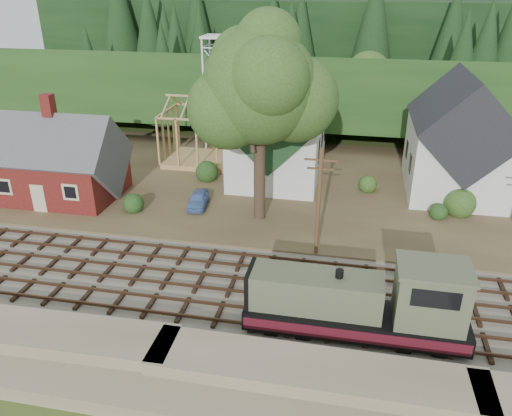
% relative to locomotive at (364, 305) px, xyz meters
% --- Properties ---
extents(ground, '(140.00, 140.00, 0.00)m').
position_rel_locomotive_xyz_m(ground, '(-10.23, 3.00, -2.09)').
color(ground, '#384C1E').
rests_on(ground, ground).
extents(embankment, '(64.00, 5.00, 1.60)m').
position_rel_locomotive_xyz_m(embankment, '(-10.23, -5.50, -2.09)').
color(embankment, '#7F7259').
rests_on(embankment, ground).
extents(railroad_bed, '(64.00, 11.00, 0.16)m').
position_rel_locomotive_xyz_m(railroad_bed, '(-10.23, 3.00, -2.01)').
color(railroad_bed, '#726B5B').
rests_on(railroad_bed, ground).
extents(village_flat, '(64.00, 26.00, 0.30)m').
position_rel_locomotive_xyz_m(village_flat, '(-10.23, 21.00, -1.94)').
color(village_flat, brown).
rests_on(village_flat, ground).
extents(hillside, '(70.00, 28.96, 12.74)m').
position_rel_locomotive_xyz_m(hillside, '(-10.23, 45.00, -2.09)').
color(hillside, '#1E3F19').
rests_on(hillside, ground).
extents(ridge, '(80.00, 20.00, 12.00)m').
position_rel_locomotive_xyz_m(ridge, '(-10.23, 61.00, -2.09)').
color(ridge, black).
rests_on(ridge, ground).
extents(depot, '(10.80, 7.41, 9.00)m').
position_rel_locomotive_xyz_m(depot, '(-26.23, 14.00, 1.13)').
color(depot, '#521212').
rests_on(depot, village_flat).
extents(church, '(8.40, 15.17, 13.00)m').
position_rel_locomotive_xyz_m(church, '(-8.23, 22.68, 3.09)').
color(church, silver).
rests_on(church, village_flat).
extents(farmhouse, '(8.40, 10.80, 10.60)m').
position_rel_locomotive_xyz_m(farmhouse, '(7.77, 22.00, 2.78)').
color(farmhouse, silver).
rests_on(farmhouse, village_flat).
extents(timber_frame, '(8.20, 6.20, 6.99)m').
position_rel_locomotive_xyz_m(timber_frame, '(-16.23, 25.00, 1.18)').
color(timber_frame, tan).
rests_on(timber_frame, village_flat).
extents(lattice_tower, '(3.20, 3.20, 12.12)m').
position_rel_locomotive_xyz_m(lattice_tower, '(-16.23, 31.00, 7.95)').
color(lattice_tower, silver).
rests_on(lattice_tower, village_flat).
extents(big_tree, '(10.90, 8.40, 14.70)m').
position_rel_locomotive_xyz_m(big_tree, '(-8.07, 13.08, 8.13)').
color(big_tree, '#38281E').
rests_on(big_tree, village_flat).
extents(telegraph_pole_near, '(2.20, 0.28, 8.00)m').
position_rel_locomotive_xyz_m(telegraph_pole_near, '(-3.23, 8.20, 2.16)').
color(telegraph_pole_near, '#4C331E').
rests_on(telegraph_pole_near, ground).
extents(locomotive, '(11.71, 2.93, 4.69)m').
position_rel_locomotive_xyz_m(locomotive, '(0.00, 0.00, 0.00)').
color(locomotive, black).
rests_on(locomotive, railroad_bed).
extents(car_blue, '(1.91, 3.84, 1.26)m').
position_rel_locomotive_xyz_m(car_blue, '(-13.74, 14.14, -1.16)').
color(car_blue, '#5B7FC3').
rests_on(car_blue, village_flat).
extents(car_red, '(4.30, 3.30, 1.09)m').
position_rel_locomotive_xyz_m(car_red, '(8.02, 19.88, -1.24)').
color(car_red, '#B1160E').
rests_on(car_red, village_flat).
extents(patio_set, '(2.06, 2.06, 2.29)m').
position_rel_locomotive_xyz_m(patio_set, '(-22.72, 11.95, 0.16)').
color(patio_set, silver).
rests_on(patio_set, village_flat).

